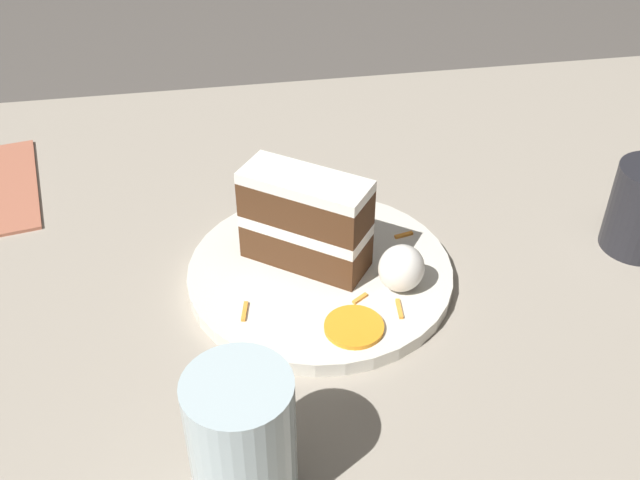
% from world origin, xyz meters
% --- Properties ---
extents(ground_plane, '(6.00, 6.00, 0.00)m').
position_xyz_m(ground_plane, '(0.00, 0.00, 0.00)').
color(ground_plane, '#4C4742').
rests_on(ground_plane, ground).
extents(dining_table, '(1.35, 1.00, 0.02)m').
position_xyz_m(dining_table, '(0.00, 0.00, 0.01)').
color(dining_table, gray).
rests_on(dining_table, ground).
extents(plate, '(0.27, 0.27, 0.02)m').
position_xyz_m(plate, '(0.04, 0.04, 0.03)').
color(plate, silver).
rests_on(plate, dining_table).
extents(cake_slice, '(0.13, 0.12, 0.10)m').
position_xyz_m(cake_slice, '(0.02, 0.05, 0.09)').
color(cake_slice, '#4C2D19').
rests_on(cake_slice, plate).
extents(cream_dollop, '(0.05, 0.04, 0.05)m').
position_xyz_m(cream_dollop, '(0.11, -0.01, 0.06)').
color(cream_dollop, white).
rests_on(cream_dollop, plate).
extents(orange_garnish, '(0.06, 0.06, 0.00)m').
position_xyz_m(orange_garnish, '(0.05, -0.05, 0.04)').
color(orange_garnish, orange).
rests_on(orange_garnish, plate).
extents(carrot_shreds_scatter, '(0.19, 0.17, 0.00)m').
position_xyz_m(carrot_shreds_scatter, '(0.07, 0.02, 0.04)').
color(carrot_shreds_scatter, orange).
rests_on(carrot_shreds_scatter, plate).
extents(drinking_glass, '(0.08, 0.08, 0.12)m').
position_xyz_m(drinking_glass, '(-0.06, -0.20, 0.07)').
color(drinking_glass, silver).
rests_on(drinking_glass, dining_table).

